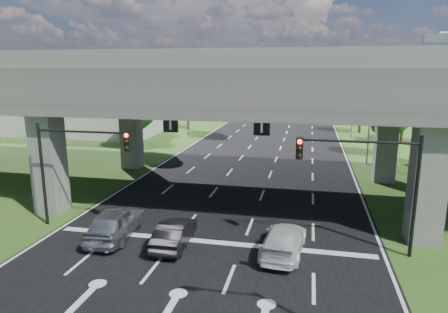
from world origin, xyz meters
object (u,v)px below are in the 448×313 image
at_px(signal_left, 75,157).
at_px(streetlight_beyond, 351,93).
at_px(streetlight_far, 367,103).
at_px(car_dark, 174,233).
at_px(signal_right, 369,171).
at_px(car_silver, 115,223).
at_px(car_white, 284,240).

bearing_deg(signal_left, streetlight_beyond, 63.57).
relative_size(streetlight_far, streetlight_beyond, 1.00).
xyz_separation_m(signal_left, car_dark, (6.21, -1.28, -3.48)).
xyz_separation_m(streetlight_far, streetlight_beyond, (0.00, 16.00, 0.00)).
relative_size(signal_right, car_dark, 1.46).
relative_size(signal_right, streetlight_beyond, 0.60).
relative_size(streetlight_far, car_silver, 2.06).
bearing_deg(car_dark, car_white, -179.15).
height_order(streetlight_far, car_white, streetlight_far).
distance_m(streetlight_far, car_white, 22.48).
xyz_separation_m(car_silver, car_white, (9.03, 0.00, -0.14)).
bearing_deg(streetlight_beyond, car_white, -99.46).
height_order(signal_right, streetlight_beyond, streetlight_beyond).
height_order(signal_left, car_white, signal_left).
bearing_deg(car_silver, signal_left, -23.89).
bearing_deg(car_silver, car_dark, 169.59).
relative_size(streetlight_far, car_white, 2.12).
bearing_deg(signal_right, car_silver, -175.83).
xyz_separation_m(signal_right, streetlight_beyond, (2.27, 36.06, 1.66)).
bearing_deg(car_dark, streetlight_far, -121.41).
bearing_deg(streetlight_far, car_silver, -125.88).
xyz_separation_m(car_silver, car_dark, (3.48, -0.34, -0.15)).
height_order(streetlight_far, streetlight_beyond, same).
bearing_deg(car_white, signal_right, -161.64).
xyz_separation_m(signal_right, car_silver, (-12.92, -0.94, -3.33)).
height_order(signal_right, car_dark, signal_right).
distance_m(signal_right, car_white, 5.30).
xyz_separation_m(streetlight_beyond, car_white, (-6.17, -37.00, -5.13)).
bearing_deg(car_dark, streetlight_beyond, -110.07).
relative_size(signal_left, streetlight_far, 0.60).
relative_size(streetlight_far, car_dark, 2.44).
distance_m(signal_right, car_silver, 13.38).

